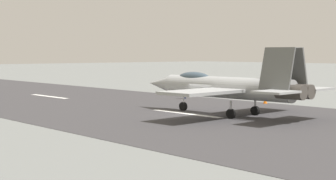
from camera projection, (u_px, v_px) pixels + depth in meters
The scene contains 6 objects.
ground_plane at pixel (193, 115), 44.44m from camera, with size 400.00×400.00×0.00m, color slate.
runway_strip at pixel (193, 115), 44.43m from camera, with size 240.00×26.00×0.02m.
fighter_jet at pixel (227, 87), 43.87m from camera, with size 17.18×14.83×5.56m.
crew_person at pixel (184, 92), 59.65m from camera, with size 0.68×0.38×1.59m.
marker_cone_mid at pixel (265, 101), 53.97m from camera, with size 0.44×0.44×0.55m, color orange.
marker_cone_far at pixel (168, 93), 65.16m from camera, with size 0.44×0.44×0.55m, color orange.
Camera 1 is at (-31.91, 30.65, 5.14)m, focal length 57.13 mm.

